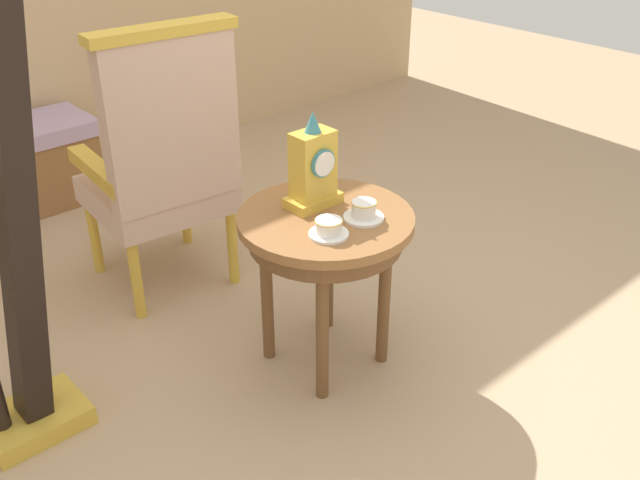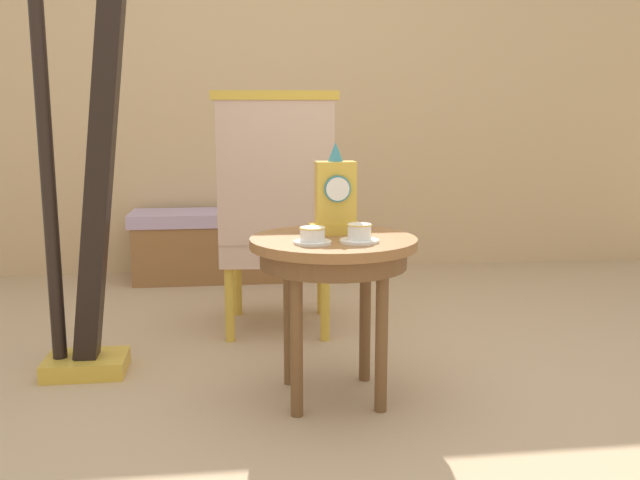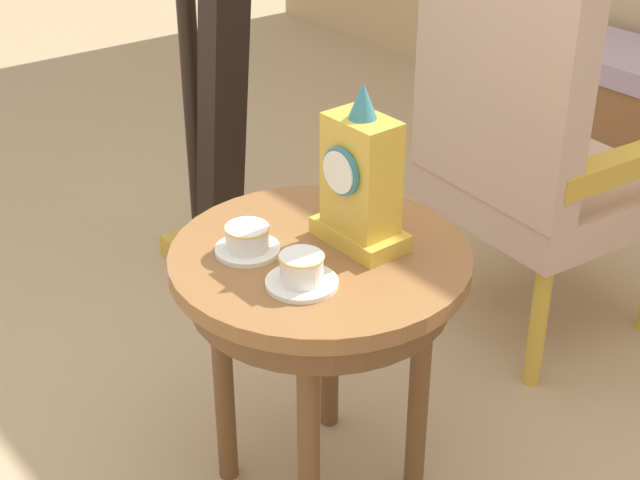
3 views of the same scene
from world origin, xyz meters
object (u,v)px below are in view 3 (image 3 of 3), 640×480
Objects in this scene: teacup_right at (302,272)px; mantel_clock at (360,181)px; side_table at (320,287)px; harp at (213,30)px; armchair at (527,134)px; teacup_left at (247,240)px.

mantel_clock is (-0.06, 0.19, 0.11)m from teacup_right.
side_table is 0.17m from teacup_right.
teacup_right is 1.11m from harp.
teacup_right is at bearing -73.65° from mantel_clock.
harp is at bearing 158.36° from side_table.
harp reaches higher than teacup_right.
mantel_clock reaches higher than teacup_right.
side_table is 1.02m from harp.
teacup_right is at bearing -76.05° from armchair.
side_table is 4.41× the size of teacup_right.
teacup_right reaches higher than side_table.
side_table is 0.23m from mantel_clock.
teacup_right is (0.07, -0.10, 0.11)m from side_table.
teacup_right is 0.41× the size of mantel_clock.
armchair is 0.61× the size of harp.
teacup_left is at bearing -86.24° from armchair.
harp reaches higher than teacup_left.
harp reaches higher than side_table.
armchair is (-0.17, 0.71, -0.14)m from mantel_clock.
side_table is at bearing -103.06° from mantel_clock.
armchair is 0.90m from harp.
mantel_clock is (0.11, 0.20, 0.11)m from teacup_left.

